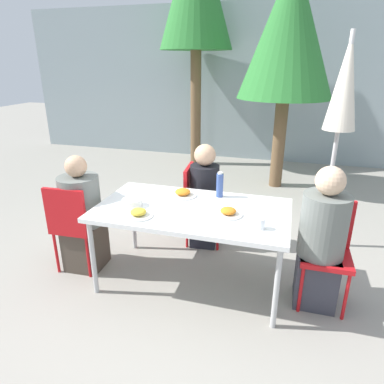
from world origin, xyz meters
TOP-DOWN VIEW (x-y plane):
  - ground_plane at (0.00, 0.00)m, footprint 24.00×24.00m
  - building_facade at (0.00, 4.59)m, footprint 10.00×0.20m
  - dining_table at (0.00, 0.00)m, footprint 1.67×0.93m
  - chair_left at (-1.13, -0.13)m, footprint 0.42×0.42m
  - person_left at (-1.09, -0.05)m, footprint 0.38×0.38m
  - chair_right at (1.14, 0.09)m, footprint 0.40×0.40m
  - person_right at (1.09, 0.01)m, footprint 0.37×0.37m
  - chair_far at (-0.15, 0.76)m, footprint 0.44×0.44m
  - person_far at (-0.07, 0.72)m, footprint 0.31×0.31m
  - closed_umbrella at (1.21, 1.05)m, footprint 0.36×0.36m
  - plate_0 at (0.33, -0.06)m, footprint 0.24×0.24m
  - plate_1 at (-0.16, 0.25)m, footprint 0.26×0.26m
  - plate_2 at (-0.38, -0.29)m, footprint 0.24×0.24m
  - bottle at (0.17, 0.33)m, footprint 0.07×0.07m
  - drinking_cup at (0.61, -0.23)m, footprint 0.07×0.07m
  - salad_bowl at (-0.52, -0.10)m, footprint 0.18×0.18m
  - tree_behind_right at (0.59, 2.94)m, footprint 1.41×1.41m

SIDE VIEW (x-z plane):
  - ground_plane at x=0.00m, z-range 0.00..0.00m
  - chair_left at x=-1.13m, z-range 0.08..0.97m
  - chair_right at x=1.14m, z-range 0.08..0.97m
  - chair_far at x=-0.15m, z-range 0.08..0.97m
  - person_left at x=-1.09m, z-range -0.04..1.11m
  - person_far at x=-0.07m, z-range -0.02..1.13m
  - person_right at x=1.09m, z-range -0.04..1.18m
  - dining_table at x=0.00m, z-range 0.32..1.07m
  - plate_0 at x=0.33m, z-range 0.74..0.81m
  - plate_2 at x=-0.38m, z-range 0.74..0.81m
  - plate_1 at x=-0.16m, z-range 0.74..0.81m
  - salad_bowl at x=-0.52m, z-range 0.75..0.81m
  - drinking_cup at x=0.61m, z-range 0.75..0.83m
  - bottle at x=0.17m, z-range 0.74..0.99m
  - building_facade at x=0.00m, z-range 0.00..3.00m
  - closed_umbrella at x=1.21m, z-range 0.51..2.73m
  - tree_behind_right at x=0.59m, z-range 0.68..4.02m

